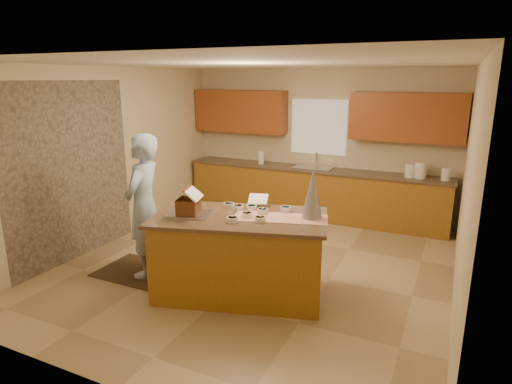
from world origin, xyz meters
TOP-DOWN VIEW (x-y plane):
  - floor at (0.00, 0.00)m, footprint 5.50×5.50m
  - ceiling at (0.00, 0.00)m, footprint 5.50×5.50m
  - wall_back at (0.00, 2.75)m, footprint 5.50×5.50m
  - wall_front at (0.00, -2.75)m, footprint 5.50×5.50m
  - wall_left at (-2.50, 0.00)m, footprint 5.50×5.50m
  - wall_right at (2.50, 0.00)m, footprint 5.50×5.50m
  - stone_accent at (-2.48, -0.80)m, footprint 0.00×2.50m
  - window_curtain at (0.00, 2.72)m, footprint 1.05×0.03m
  - back_counter_base at (0.00, 2.45)m, footprint 4.80×0.60m
  - back_counter_top at (0.00, 2.45)m, footprint 4.85×0.63m
  - upper_cabinet_left at (-1.55, 2.57)m, footprint 1.85×0.35m
  - upper_cabinet_right at (1.55, 2.57)m, footprint 1.85×0.35m
  - sink at (0.00, 2.45)m, footprint 0.70×0.45m
  - faucet at (0.00, 2.63)m, footprint 0.03×0.03m
  - island_base at (0.16, -0.81)m, footprint 2.11×1.46m
  - island_top at (0.16, -0.81)m, footprint 2.22×1.56m
  - table_runner at (0.62, -0.68)m, footprint 1.13×0.67m
  - baking_tray at (-0.39, -1.02)m, footprint 0.57×0.49m
  - cookbook at (0.20, -0.37)m, footprint 0.28×0.24m
  - tinsel_tree at (0.94, -0.53)m, footprint 0.29×0.29m
  - rug at (-1.25, -0.85)m, footprint 1.26×0.82m
  - boy at (-1.20, -0.85)m, footprint 0.59×0.76m
  - canister_a at (1.68, 2.45)m, footprint 0.16×0.16m
  - canister_b at (1.85, 2.45)m, footprint 0.18×0.18m
  - canister_c at (2.24, 2.45)m, footprint 0.14×0.14m
  - paper_towel at (-1.05, 2.45)m, footprint 0.11×0.11m
  - gingerbread_house at (-0.39, -1.02)m, footprint 0.36×0.37m
  - candy_bowls at (0.25, -0.68)m, footprint 0.82×0.76m

SIDE VIEW (x-z plane):
  - floor at x=0.00m, z-range 0.00..0.00m
  - rug at x=-1.25m, z-range 0.00..0.01m
  - back_counter_base at x=0.00m, z-range 0.00..0.88m
  - island_base at x=0.16m, z-range 0.00..0.94m
  - sink at x=0.00m, z-range 0.83..0.95m
  - back_counter_top at x=0.00m, z-range 0.88..0.92m
  - boy at x=-1.20m, z-range 0.01..1.87m
  - island_top at x=0.16m, z-range 0.94..0.98m
  - table_runner at x=0.62m, z-range 0.98..0.99m
  - baking_tray at x=-0.39m, z-range 0.98..1.01m
  - candy_bowls at x=0.25m, z-range 0.98..1.04m
  - canister_c at x=2.24m, z-range 0.92..1.12m
  - canister_a at x=1.68m, z-range 0.92..1.14m
  - paper_towel at x=-1.05m, z-range 0.92..1.17m
  - canister_b at x=1.85m, z-range 0.92..1.19m
  - faucet at x=0.00m, z-range 0.92..1.20m
  - cookbook at x=0.20m, z-range 1.03..1.13m
  - gingerbread_house at x=-0.39m, z-range 0.97..1.27m
  - stone_accent at x=-2.48m, z-range 0.00..2.50m
  - tinsel_tree at x=0.94m, z-range 0.98..1.57m
  - wall_back at x=0.00m, z-range 1.35..1.35m
  - wall_front at x=0.00m, z-range 1.35..1.35m
  - wall_left at x=-2.50m, z-range 1.35..1.35m
  - wall_right at x=2.50m, z-range 1.35..1.35m
  - window_curtain at x=0.00m, z-range 1.15..2.15m
  - upper_cabinet_left at x=-1.55m, z-range 1.50..2.30m
  - upper_cabinet_right at x=1.55m, z-range 1.50..2.30m
  - ceiling at x=0.00m, z-range 2.70..2.70m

